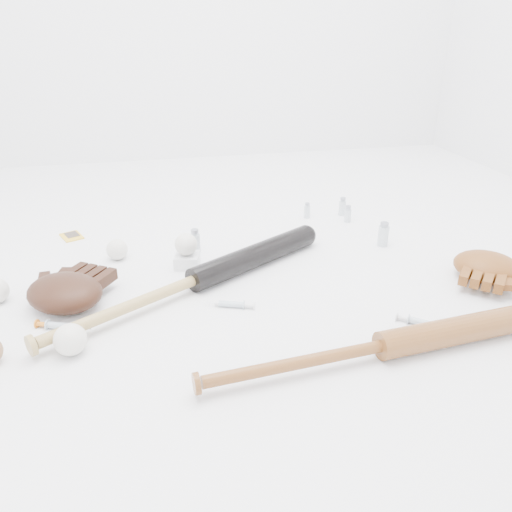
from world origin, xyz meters
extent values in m
plane|color=white|center=(0.00, 0.00, 0.00)|extent=(3.00, 3.00, 0.00)
cube|color=gold|center=(-0.55, 0.45, 0.00)|extent=(0.09, 0.11, 0.00)
cube|color=white|center=(-0.17, 0.12, 0.02)|extent=(0.09, 0.09, 0.04)
sphere|color=silver|center=(-0.17, 0.12, 0.08)|extent=(0.07, 0.07, 0.07)
sphere|color=silver|center=(-0.38, 0.23, 0.03)|extent=(0.07, 0.07, 0.07)
sphere|color=silver|center=(-0.47, -0.28, 0.04)|extent=(0.08, 0.08, 0.08)
cylinder|color=silver|center=(0.48, 0.45, 0.04)|extent=(0.03, 0.03, 0.07)
cylinder|color=silver|center=(0.47, 0.37, 0.03)|extent=(0.03, 0.03, 0.07)
cylinder|color=silver|center=(-0.13, 0.22, 0.04)|extent=(0.03, 0.03, 0.08)
cylinder|color=silver|center=(0.51, 0.14, 0.04)|extent=(0.04, 0.04, 0.08)
cylinder|color=silver|center=(-0.48, 0.01, 0.03)|extent=(0.02, 0.02, 0.06)
cylinder|color=silver|center=(0.33, 0.45, 0.03)|extent=(0.02, 0.02, 0.06)
camera|label=1|loc=(-0.26, -1.30, 0.71)|focal=35.00mm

